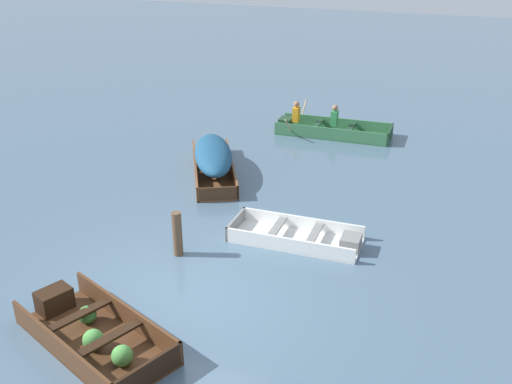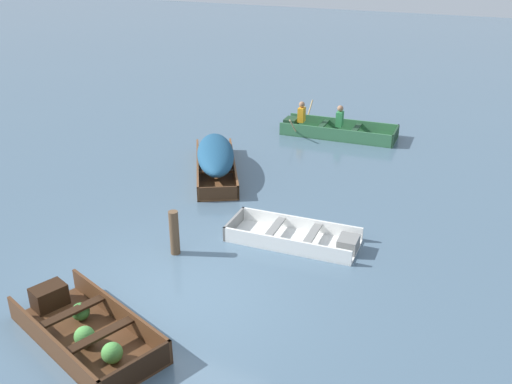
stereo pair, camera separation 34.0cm
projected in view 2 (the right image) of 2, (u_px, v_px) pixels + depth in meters
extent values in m
plane|color=slate|center=(174.00, 295.00, 9.51)|extent=(80.00, 80.00, 0.00)
cube|color=#4C2D19|center=(88.00, 338.00, 8.45)|extent=(2.87, 1.98, 0.04)
cube|color=#4C2D19|center=(51.00, 346.00, 8.02)|extent=(2.49, 0.95, 0.40)
cube|color=#4C2D19|center=(118.00, 313.00, 8.73)|extent=(2.49, 0.95, 0.40)
cube|color=black|center=(137.00, 372.00, 7.55)|extent=(0.44, 1.10, 0.40)
cube|color=black|center=(49.00, 296.00, 9.10)|extent=(0.52, 0.61, 0.36)
cube|color=black|center=(72.00, 312.00, 8.59)|extent=(0.51, 1.04, 0.04)
cube|color=black|center=(100.00, 335.00, 8.08)|extent=(0.51, 1.04, 0.04)
sphere|color=#387533|center=(81.00, 312.00, 8.79)|extent=(0.28, 0.28, 0.28)
sphere|color=#4C9342|center=(85.00, 336.00, 8.23)|extent=(0.30, 0.30, 0.30)
sphere|color=#4C9342|center=(112.00, 353.00, 7.90)|extent=(0.30, 0.30, 0.30)
cube|color=white|center=(293.00, 240.00, 11.16)|extent=(2.60, 1.14, 0.04)
cube|color=white|center=(300.00, 224.00, 11.51)|extent=(2.55, 0.19, 0.30)
cube|color=white|center=(285.00, 246.00, 10.70)|extent=(2.55, 0.19, 0.30)
cube|color=gray|center=(234.00, 224.00, 11.52)|extent=(0.11, 1.00, 0.30)
cube|color=gray|center=(348.00, 244.00, 10.73)|extent=(0.38, 0.47, 0.27)
cube|color=gray|center=(312.00, 235.00, 10.95)|extent=(0.21, 0.91, 0.04)
cube|color=gray|center=(275.00, 228.00, 11.20)|extent=(0.21, 0.91, 0.04)
cube|color=brown|center=(216.00, 172.00, 14.36)|extent=(2.51, 3.37, 0.04)
cube|color=brown|center=(198.00, 168.00, 14.26)|extent=(1.73, 2.92, 0.35)
cube|color=brown|center=(234.00, 166.00, 14.34)|extent=(1.73, 2.92, 0.35)
cube|color=#3F2716|center=(218.00, 194.00, 12.80)|extent=(0.85, 0.52, 0.35)
cube|color=#3F2716|center=(214.00, 146.00, 15.65)|extent=(0.55, 0.53, 0.31)
cube|color=#3F2716|center=(215.00, 157.00, 14.72)|extent=(0.82, 0.57, 0.04)
cube|color=#3F2716|center=(216.00, 171.00, 13.80)|extent=(0.82, 0.57, 0.04)
ellipsoid|color=navy|center=(215.00, 154.00, 14.15)|extent=(2.16, 2.83, 0.57)
cube|color=#387047|center=(339.00, 135.00, 17.04)|extent=(3.43, 1.31, 0.04)
cube|color=#387047|center=(335.00, 135.00, 16.52)|extent=(3.36, 0.25, 0.38)
cube|color=#387047|center=(343.00, 125.00, 17.42)|extent=(3.36, 0.25, 0.38)
cube|color=#1E3D27|center=(395.00, 136.00, 16.42)|extent=(0.12, 1.11, 0.38)
cube|color=#1E3D27|center=(291.00, 124.00, 17.46)|extent=(0.39, 0.52, 0.34)
cube|color=#1E3D27|center=(323.00, 125.00, 17.10)|extent=(0.22, 1.02, 0.04)
cube|color=#1E3D27|center=(356.00, 129.00, 16.77)|extent=(0.22, 1.02, 0.04)
cube|color=#338C4C|center=(340.00, 119.00, 16.84)|extent=(0.20, 0.29, 0.44)
sphere|color=#9E7051|center=(340.00, 108.00, 16.70)|extent=(0.18, 0.18, 0.18)
cube|color=orange|center=(302.00, 115.00, 17.23)|extent=(0.20, 0.29, 0.44)
sphere|color=#9E7051|center=(302.00, 104.00, 17.09)|extent=(0.18, 0.18, 0.18)
cylinder|color=tan|center=(293.00, 126.00, 16.54)|extent=(0.08, 0.64, 0.55)
cylinder|color=tan|center=(309.00, 110.00, 17.99)|extent=(0.08, 0.64, 0.55)
cylinder|color=brown|center=(174.00, 233.00, 10.57)|extent=(0.18, 0.18, 0.88)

